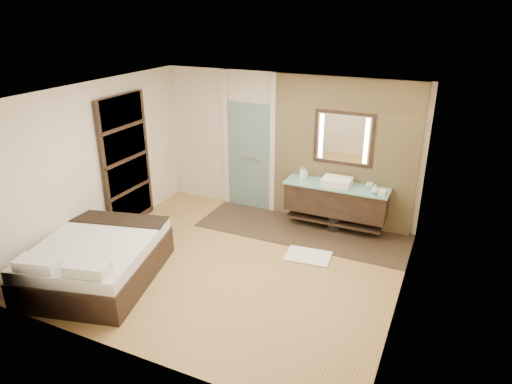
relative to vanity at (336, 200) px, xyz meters
The scene contains 15 objects.
floor 2.29m from the vanity, 119.83° to the right, with size 5.00×5.00×0.00m, color olive.
tile_strip 0.83m from the vanity, 147.54° to the right, with size 3.80×1.30×0.01m, color #37271E.
stone_wall 0.82m from the vanity, 90.00° to the left, with size 2.60×0.08×2.70m, color tan.
vanity is the anchor object (origin of this frame).
mirror_unit 1.10m from the vanity, 90.00° to the left, with size 1.06×0.04×0.96m.
frosted_door 1.95m from the vanity, behind, with size 1.10×0.12×2.70m.
shoji_partition 3.82m from the vanity, 159.50° to the right, with size 0.06×1.20×2.40m.
bed 4.13m from the vanity, 131.78° to the right, with size 2.04×2.34×0.77m.
bath_mat 1.30m from the vanity, 95.13° to the right, with size 0.72×0.50×0.02m, color white.
waste_bin 0.44m from the vanity, 83.26° to the right, with size 0.23×0.23×0.28m, color black.
tissue_box 0.90m from the vanity, 11.66° to the right, with size 0.12×0.12×0.10m, color silver.
soap_bottle_a 0.77m from the vanity, behind, with size 0.09×0.09×0.24m, color white.
soap_bottle_b 0.73m from the vanity, behind, with size 0.09×0.09×0.19m, color #B2B2B2.
soap_bottle_c 0.79m from the vanity, 11.71° to the right, with size 0.13×0.13×0.17m, color #AAD6D5.
cup 0.65m from the vanity, ahead, with size 0.13×0.13×0.10m, color silver.
Camera 1 is at (2.91, -5.49, 3.80)m, focal length 32.00 mm.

